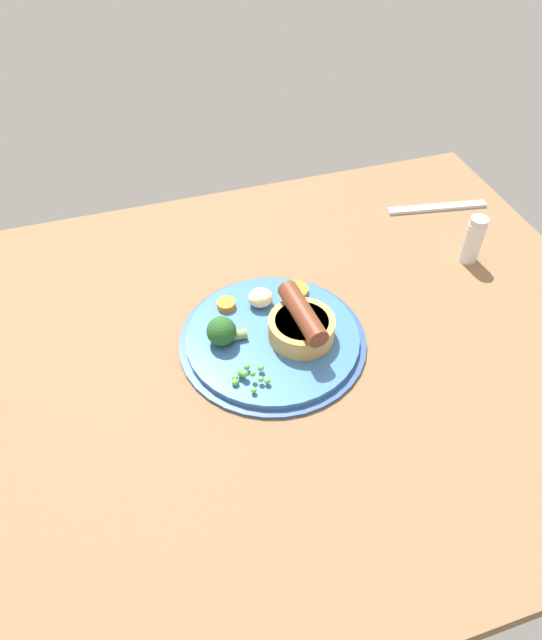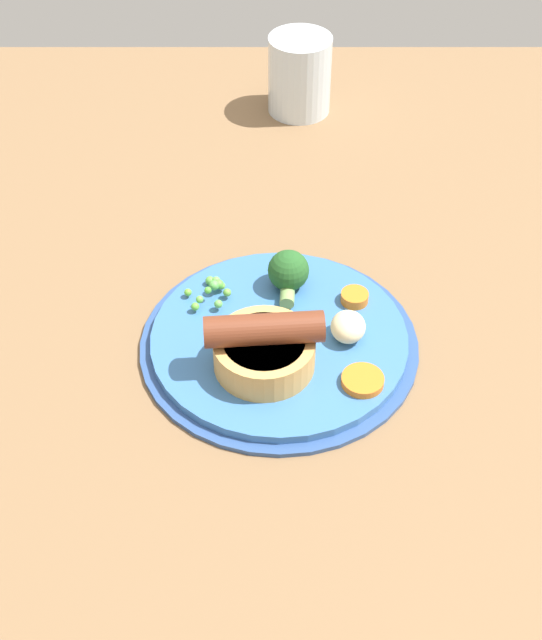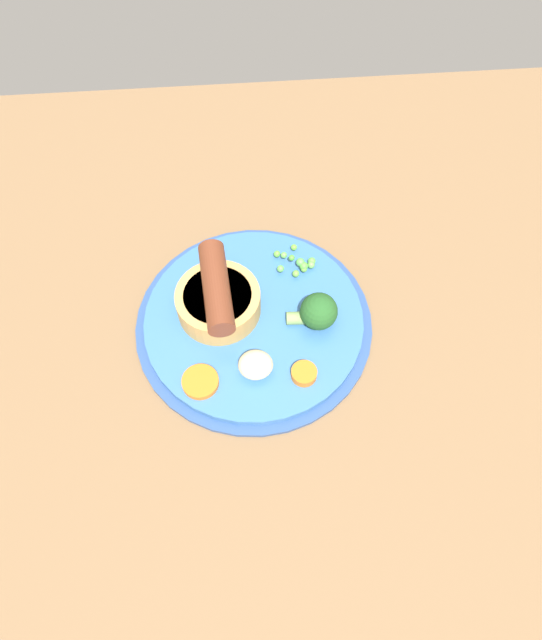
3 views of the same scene
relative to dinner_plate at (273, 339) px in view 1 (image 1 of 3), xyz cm
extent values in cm
cube|color=brown|center=(4.00, 1.37, -2.07)|extent=(110.00, 80.00, 3.00)
cylinder|color=#2D4C84|center=(0.00, 0.00, -0.32)|extent=(26.16, 26.16, 0.50)
cylinder|color=#386BA8|center=(0.00, 0.00, 0.13)|extent=(24.06, 24.06, 1.40)
cylinder|color=tan|center=(-3.69, 1.55, 2.38)|extent=(9.14, 9.14, 3.10)
cylinder|color=#33190C|center=(-3.69, 1.55, 3.78)|extent=(7.31, 7.31, 0.30)
cylinder|color=brown|center=(-3.69, 1.55, 5.34)|extent=(3.61, 10.64, 2.81)
sphere|color=#66AF4E|center=(7.01, 6.17, 1.44)|extent=(0.85, 0.85, 0.85)
sphere|color=#5EB43A|center=(3.24, 7.99, 1.51)|extent=(0.80, 0.80, 0.80)
sphere|color=#66AE3F|center=(6.11, 5.59, 1.57)|extent=(0.74, 0.74, 0.74)
sphere|color=#55AF3D|center=(6.11, 5.85, 1.75)|extent=(0.99, 0.99, 0.99)
sphere|color=#57AD4E|center=(5.76, 6.29, 1.94)|extent=(0.99, 0.99, 0.99)
sphere|color=#64B54B|center=(3.77, 7.60, 1.72)|extent=(0.75, 0.75, 0.75)
sphere|color=#65A63E|center=(5.12, 5.01, 1.59)|extent=(0.80, 0.80, 0.80)
sphere|color=green|center=(4.81, 6.83, 2.15)|extent=(0.71, 0.71, 0.71)
sphere|color=#5FB04D|center=(3.45, 5.79, 1.64)|extent=(0.83, 0.83, 0.83)
sphere|color=#64B537|center=(5.30, 8.83, 1.45)|extent=(0.74, 0.74, 0.74)
sphere|color=#5BAD42|center=(7.15, 6.78, 1.30)|extent=(0.93, 0.93, 0.93)
sphere|color=#235623|center=(6.92, -0.93, 2.86)|extent=(4.06, 4.06, 4.06)
cylinder|color=#7A9E56|center=(4.61, -0.80, 1.54)|extent=(2.26, 1.54, 1.42)
ellipsoid|color=beige|center=(-0.18, -6.33, 2.16)|extent=(3.74, 3.40, 2.66)
cylinder|color=orange|center=(-5.93, -7.32, 1.19)|extent=(5.14, 5.14, 0.72)
cylinder|color=orange|center=(4.71, -7.31, 1.34)|extent=(3.79, 3.79, 1.01)
cube|color=silver|center=(-37.86, -21.77, -0.27)|extent=(18.02, 4.54, 0.60)
cylinder|color=silver|center=(-35.53, -7.62, 2.97)|extent=(2.90, 2.90, 7.07)
cylinder|color=silver|center=(-35.53, -7.62, 7.00)|extent=(2.75, 2.75, 1.00)
camera|label=1|loc=(16.33, 50.98, 58.63)|focal=32.00mm
camera|label=2|loc=(-58.35, 0.77, 59.76)|focal=50.00mm
camera|label=3|loc=(-0.64, -31.72, 54.51)|focal=32.00mm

